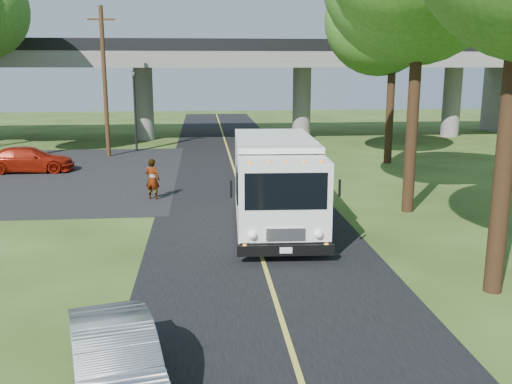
{
  "coord_description": "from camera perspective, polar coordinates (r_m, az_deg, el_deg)",
  "views": [
    {
      "loc": [
        -1.67,
        -11.81,
        5.54
      ],
      "look_at": [
        -0.01,
        5.82,
        1.6
      ],
      "focal_mm": 40.0,
      "sensor_mm": 36.0,
      "label": 1
    }
  ],
  "objects": [
    {
      "name": "road",
      "position": [
        22.56,
        -0.98,
        -1.65
      ],
      "size": [
        7.0,
        90.0,
        0.02
      ],
      "primitive_type": "cube",
      "color": "black",
      "rests_on": "ground"
    },
    {
      "name": "red_sedan",
      "position": [
        32.52,
        -21.76,
        3.04
      ],
      "size": [
        4.67,
        2.0,
        1.34
      ],
      "primitive_type": "imported",
      "rotation": [
        0.0,
        0.0,
        1.6
      ],
      "color": "maroon",
      "rests_on": "ground"
    },
    {
      "name": "traffic_signal",
      "position": [
        38.13,
        -12.04,
        8.76
      ],
      "size": [
        0.18,
        0.22,
        5.2
      ],
      "color": "black",
      "rests_on": "ground"
    },
    {
      "name": "parking_lot",
      "position": [
        31.72,
        -22.41,
        1.54
      ],
      "size": [
        16.0,
        18.0,
        0.01
      ],
      "primitive_type": "cube",
      "color": "black",
      "rests_on": "ground"
    },
    {
      "name": "step_van",
      "position": [
        19.42,
        1.98,
        1.09
      ],
      "size": [
        3.05,
        7.51,
        3.1
      ],
      "rotation": [
        0.0,
        0.0,
        -0.05
      ],
      "color": "white",
      "rests_on": "ground"
    },
    {
      "name": "pedestrian",
      "position": [
        24.32,
        -10.32,
        1.27
      ],
      "size": [
        0.74,
        0.62,
        1.74
      ],
      "primitive_type": "imported",
      "rotation": [
        0.0,
        0.0,
        2.77
      ],
      "color": "gray",
      "rests_on": "ground"
    },
    {
      "name": "utility_pole",
      "position": [
        36.29,
        -14.89,
        10.65
      ],
      "size": [
        1.6,
        0.26,
        9.0
      ],
      "color": "#472D19",
      "rests_on": "ground"
    },
    {
      "name": "ground",
      "position": [
        13.15,
        2.46,
        -12.39
      ],
      "size": [
        120.0,
        120.0,
        0.0
      ],
      "primitive_type": "plane",
      "color": "#2D3F16",
      "rests_on": "ground"
    },
    {
      "name": "overpass",
      "position": [
        43.85,
        -3.27,
        11.25
      ],
      "size": [
        54.0,
        10.0,
        7.3
      ],
      "color": "slate",
      "rests_on": "ground"
    },
    {
      "name": "lane_line",
      "position": [
        22.56,
        -0.98,
        -1.6
      ],
      "size": [
        0.12,
        90.0,
        0.01
      ],
      "primitive_type": "cube",
      "color": "gold",
      "rests_on": "road"
    },
    {
      "name": "silver_sedan",
      "position": [
        10.27,
        -13.86,
        -16.29
      ],
      "size": [
        2.34,
        4.16,
        1.3
      ],
      "primitive_type": "imported",
      "rotation": [
        0.0,
        0.0,
        0.26
      ],
      "color": "gray",
      "rests_on": "ground"
    },
    {
      "name": "tree_right_far",
      "position": [
        33.57,
        14.15,
        16.9
      ],
      "size": [
        5.77,
        5.67,
        10.99
      ],
      "color": "#382314",
      "rests_on": "ground"
    }
  ]
}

